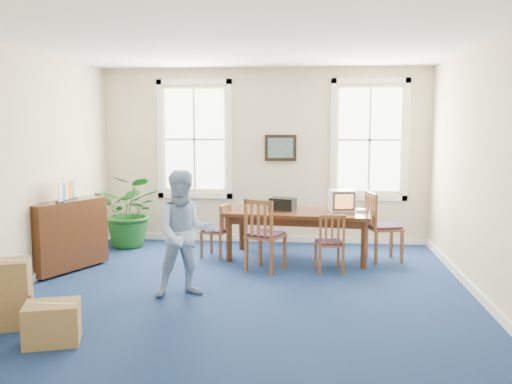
# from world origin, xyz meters

# --- Properties ---
(floor) EXTENTS (6.50, 6.50, 0.00)m
(floor) POSITION_xyz_m (0.00, 0.00, 0.00)
(floor) COLOR navy
(floor) RESTS_ON ground
(ceiling) EXTENTS (6.50, 6.50, 0.00)m
(ceiling) POSITION_xyz_m (0.00, 0.00, 3.20)
(ceiling) COLOR white
(ceiling) RESTS_ON ground
(wall_back) EXTENTS (6.50, 0.00, 6.50)m
(wall_back) POSITION_xyz_m (0.00, 3.25, 1.60)
(wall_back) COLOR beige
(wall_back) RESTS_ON ground
(wall_front) EXTENTS (6.50, 0.00, 6.50)m
(wall_front) POSITION_xyz_m (0.00, -3.25, 1.60)
(wall_front) COLOR beige
(wall_front) RESTS_ON ground
(wall_left) EXTENTS (0.00, 6.50, 6.50)m
(wall_left) POSITION_xyz_m (-3.00, 0.00, 1.60)
(wall_left) COLOR beige
(wall_left) RESTS_ON ground
(wall_right) EXTENTS (0.00, 6.50, 6.50)m
(wall_right) POSITION_xyz_m (3.00, 0.00, 1.60)
(wall_right) COLOR beige
(wall_right) RESTS_ON ground
(baseboard_back) EXTENTS (6.00, 0.04, 0.12)m
(baseboard_back) POSITION_xyz_m (0.00, 3.22, 0.06)
(baseboard_back) COLOR white
(baseboard_back) RESTS_ON ground
(baseboard_left) EXTENTS (0.04, 6.50, 0.12)m
(baseboard_left) POSITION_xyz_m (-2.97, 0.00, 0.06)
(baseboard_left) COLOR white
(baseboard_left) RESTS_ON ground
(baseboard_right) EXTENTS (0.04, 6.50, 0.12)m
(baseboard_right) POSITION_xyz_m (2.97, 0.00, 0.06)
(baseboard_right) COLOR white
(baseboard_right) RESTS_ON ground
(window_left) EXTENTS (1.40, 0.12, 2.20)m
(window_left) POSITION_xyz_m (-1.30, 3.23, 1.90)
(window_left) COLOR white
(window_left) RESTS_ON ground
(window_right) EXTENTS (1.40, 0.12, 2.20)m
(window_right) POSITION_xyz_m (1.90, 3.23, 1.90)
(window_right) COLOR white
(window_right) RESTS_ON ground
(wall_picture) EXTENTS (0.58, 0.06, 0.48)m
(wall_picture) POSITION_xyz_m (0.30, 3.20, 1.75)
(wall_picture) COLOR black
(wall_picture) RESTS_ON ground
(conference_table) EXTENTS (2.42, 1.31, 0.79)m
(conference_table) POSITION_xyz_m (0.67, 1.93, 0.39)
(conference_table) COLOR #452310
(conference_table) RESTS_ON ground
(crt_tv) EXTENTS (0.44, 0.47, 0.34)m
(crt_tv) POSITION_xyz_m (1.35, 1.98, 0.96)
(crt_tv) COLOR #B7B7BC
(crt_tv) RESTS_ON conference_table
(game_console) EXTENTS (0.19, 0.21, 0.04)m
(game_console) POSITION_xyz_m (1.67, 1.93, 0.81)
(game_console) COLOR white
(game_console) RESTS_ON conference_table
(equipment_bag) EXTENTS (0.46, 0.37, 0.20)m
(equipment_bag) POSITION_xyz_m (0.41, 1.98, 0.89)
(equipment_bag) COLOR black
(equipment_bag) RESTS_ON conference_table
(chair_near_left) EXTENTS (0.65, 0.65, 1.09)m
(chair_near_left) POSITION_xyz_m (0.20, 1.14, 0.55)
(chair_near_left) COLOR brown
(chair_near_left) RESTS_ON ground
(chair_near_right) EXTENTS (0.46, 0.46, 0.89)m
(chair_near_right) POSITION_xyz_m (1.14, 1.14, 0.44)
(chair_near_right) COLOR brown
(chair_near_right) RESTS_ON ground
(chair_end_left) EXTENTS (0.50, 0.50, 0.89)m
(chair_end_left) POSITION_xyz_m (-0.70, 1.93, 0.44)
(chair_end_left) COLOR brown
(chair_end_left) RESTS_ON ground
(chair_end_right) EXTENTS (0.60, 0.60, 1.11)m
(chair_end_right) POSITION_xyz_m (2.04, 1.93, 0.55)
(chair_end_right) COLOR brown
(chair_end_right) RESTS_ON ground
(man) EXTENTS (0.95, 0.85, 1.61)m
(man) POSITION_xyz_m (-0.73, -0.23, 0.81)
(man) COLOR #8EADD7
(man) RESTS_ON ground
(credenza) EXTENTS (0.86, 1.34, 1.02)m
(credenza) POSITION_xyz_m (-2.75, 0.83, 0.51)
(credenza) COLOR #452310
(credenza) RESTS_ON ground
(brochure_rack) EXTENTS (0.29, 0.70, 0.30)m
(brochure_rack) POSITION_xyz_m (-2.73, 0.83, 1.17)
(brochure_rack) COLOR #99999E
(brochure_rack) RESTS_ON credenza
(potted_plant) EXTENTS (1.25, 1.11, 1.29)m
(potted_plant) POSITION_xyz_m (-2.33, 2.54, 0.65)
(potted_plant) COLOR #145119
(potted_plant) RESTS_ON ground
(cardboard_boxes) EXTENTS (1.78, 1.78, 0.77)m
(cardboard_boxes) POSITION_xyz_m (-2.20, -1.42, 0.39)
(cardboard_boxes) COLOR olive
(cardboard_boxes) RESTS_ON ground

